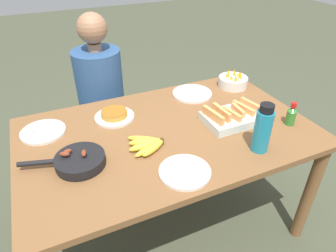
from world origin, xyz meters
name	(u,v)px	position (x,y,z in m)	size (l,w,h in m)	color
ground_plane	(168,222)	(0.00, 0.00, 0.00)	(14.00, 14.00, 0.00)	#474C38
dining_table	(168,145)	(0.00, 0.00, 0.67)	(1.60, 0.98, 0.77)	brown
banana_bunch	(148,144)	(-0.15, -0.10, 0.79)	(0.20, 0.21, 0.04)	yellow
melon_tray	(232,117)	(0.37, -0.07, 0.80)	(0.33, 0.22, 0.10)	silver
skillet	(79,161)	(-0.50, -0.09, 0.80)	(0.39, 0.23, 0.08)	black
frittata_plate_center	(114,115)	(-0.23, 0.25, 0.79)	(0.23, 0.23, 0.05)	silver
empty_plate_near_front	(43,132)	(-0.63, 0.26, 0.78)	(0.24, 0.24, 0.02)	silver
empty_plate_far_left	(185,172)	(-0.07, -0.35, 0.78)	(0.24, 0.24, 0.02)	silver
empty_plate_far_right	(192,94)	(0.32, 0.32, 0.78)	(0.26, 0.26, 0.02)	silver
fruit_bowl_mango	(233,81)	(0.65, 0.32, 0.81)	(0.20, 0.20, 0.12)	silver
water_bottle	(263,129)	(0.35, -0.34, 0.89)	(0.09, 0.09, 0.26)	teal
hot_sauce_bottle	(291,115)	(0.66, -0.22, 0.83)	(0.05, 0.05, 0.14)	#337F2D
person_figure	(104,113)	(-0.20, 0.75, 0.52)	(0.37, 0.37, 1.26)	black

